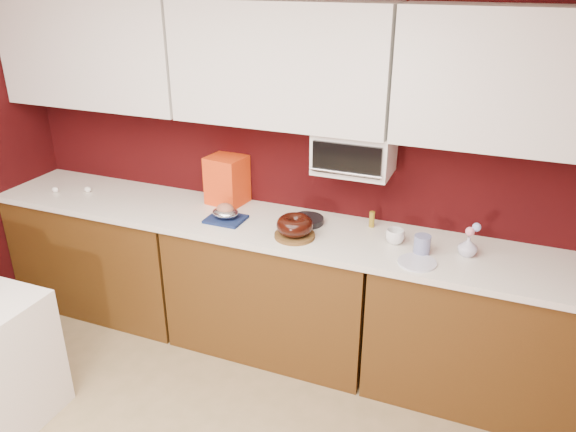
% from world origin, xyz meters
% --- Properties ---
extents(wall_back, '(4.00, 0.02, 2.50)m').
position_xyz_m(wall_back, '(0.00, 2.25, 1.25)').
color(wall_back, '#320607').
rests_on(wall_back, floor).
extents(base_cabinet_left, '(1.31, 0.58, 0.86)m').
position_xyz_m(base_cabinet_left, '(-1.33, 1.94, 0.43)').
color(base_cabinet_left, '#4F2F0F').
rests_on(base_cabinet_left, floor).
extents(base_cabinet_center, '(1.31, 0.58, 0.86)m').
position_xyz_m(base_cabinet_center, '(0.00, 1.94, 0.43)').
color(base_cabinet_center, '#4F2F0F').
rests_on(base_cabinet_center, floor).
extents(base_cabinet_right, '(1.31, 0.58, 0.86)m').
position_xyz_m(base_cabinet_right, '(1.33, 1.94, 0.43)').
color(base_cabinet_right, '#4F2F0F').
rests_on(base_cabinet_right, floor).
extents(countertop, '(4.00, 0.62, 0.04)m').
position_xyz_m(countertop, '(0.00, 1.94, 0.88)').
color(countertop, white).
rests_on(countertop, base_cabinet_center).
extents(upper_cabinet_left, '(1.31, 0.33, 0.70)m').
position_xyz_m(upper_cabinet_left, '(-1.33, 2.08, 1.85)').
color(upper_cabinet_left, white).
rests_on(upper_cabinet_left, wall_back).
extents(upper_cabinet_center, '(1.31, 0.33, 0.70)m').
position_xyz_m(upper_cabinet_center, '(0.00, 2.08, 1.85)').
color(upper_cabinet_center, white).
rests_on(upper_cabinet_center, wall_back).
extents(upper_cabinet_right, '(1.31, 0.33, 0.70)m').
position_xyz_m(upper_cabinet_right, '(1.33, 2.08, 1.85)').
color(upper_cabinet_right, white).
rests_on(upper_cabinet_right, wall_back).
extents(toaster_oven, '(0.45, 0.30, 0.25)m').
position_xyz_m(toaster_oven, '(0.45, 2.10, 1.38)').
color(toaster_oven, white).
rests_on(toaster_oven, upper_cabinet_center).
extents(toaster_oven_door, '(0.40, 0.02, 0.18)m').
position_xyz_m(toaster_oven_door, '(0.45, 1.94, 1.38)').
color(toaster_oven_door, black).
rests_on(toaster_oven_door, toaster_oven).
extents(toaster_oven_handle, '(0.42, 0.02, 0.02)m').
position_xyz_m(toaster_oven_handle, '(0.45, 1.93, 1.30)').
color(toaster_oven_handle, silver).
rests_on(toaster_oven_handle, toaster_oven).
extents(cake_base, '(0.32, 0.32, 0.02)m').
position_xyz_m(cake_base, '(0.19, 1.82, 0.91)').
color(cake_base, brown).
rests_on(cake_base, countertop).
extents(bundt_cake, '(0.26, 0.26, 0.09)m').
position_xyz_m(bundt_cake, '(0.19, 1.82, 0.98)').
color(bundt_cake, black).
rests_on(bundt_cake, cake_base).
extents(navy_towel, '(0.23, 0.20, 0.02)m').
position_xyz_m(navy_towel, '(-0.30, 1.88, 0.91)').
color(navy_towel, '#14224D').
rests_on(navy_towel, countertop).
extents(foil_ham_nest, '(0.19, 0.16, 0.06)m').
position_xyz_m(foil_ham_nest, '(-0.30, 1.88, 0.96)').
color(foil_ham_nest, silver).
rests_on(foil_ham_nest, navy_towel).
extents(roasted_ham, '(0.11, 0.10, 0.07)m').
position_xyz_m(roasted_ham, '(-0.30, 1.88, 0.98)').
color(roasted_ham, '#AE684F').
rests_on(roasted_ham, foil_ham_nest).
extents(pandoro_box, '(0.26, 0.25, 0.32)m').
position_xyz_m(pandoro_box, '(-0.43, 2.15, 1.06)').
color(pandoro_box, red).
rests_on(pandoro_box, countertop).
extents(dark_pan, '(0.25, 0.25, 0.04)m').
position_xyz_m(dark_pan, '(0.19, 2.03, 0.92)').
color(dark_pan, black).
rests_on(dark_pan, countertop).
extents(coffee_mug, '(0.13, 0.13, 0.10)m').
position_xyz_m(coffee_mug, '(0.75, 1.96, 0.95)').
color(coffee_mug, white).
rests_on(coffee_mug, countertop).
extents(blue_jar, '(0.10, 0.10, 0.11)m').
position_xyz_m(blue_jar, '(0.92, 1.89, 0.96)').
color(blue_jar, navy).
rests_on(blue_jar, countertop).
extents(flower_vase, '(0.11, 0.11, 0.13)m').
position_xyz_m(flower_vase, '(1.16, 1.96, 0.96)').
color(flower_vase, silver).
rests_on(flower_vase, countertop).
extents(flower_pink, '(0.05, 0.05, 0.05)m').
position_xyz_m(flower_pink, '(1.16, 1.96, 1.05)').
color(flower_pink, pink).
rests_on(flower_pink, flower_vase).
extents(flower_blue, '(0.05, 0.05, 0.05)m').
position_xyz_m(flower_blue, '(1.19, 1.98, 1.07)').
color(flower_blue, '#95AEEF').
rests_on(flower_blue, flower_vase).
extents(china_plate, '(0.25, 0.25, 0.01)m').
position_xyz_m(china_plate, '(0.92, 1.77, 0.91)').
color(china_plate, silver).
rests_on(china_plate, countertop).
extents(amber_bottle, '(0.04, 0.04, 0.10)m').
position_xyz_m(amber_bottle, '(0.57, 2.13, 0.95)').
color(amber_bottle, olive).
rests_on(amber_bottle, countertop).
extents(egg_left, '(0.06, 0.05, 0.04)m').
position_xyz_m(egg_left, '(-1.65, 1.85, 0.92)').
color(egg_left, white).
rests_on(egg_left, countertop).
extents(egg_right, '(0.06, 0.05, 0.04)m').
position_xyz_m(egg_right, '(-1.44, 1.94, 0.92)').
color(egg_right, white).
rests_on(egg_right, countertop).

